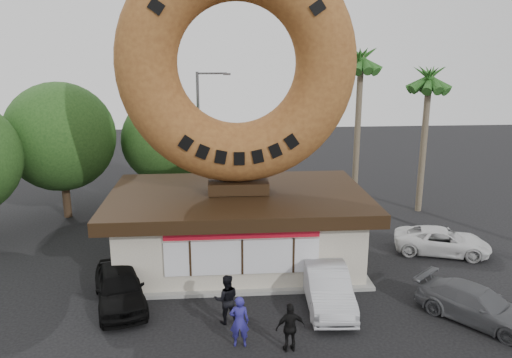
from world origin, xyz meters
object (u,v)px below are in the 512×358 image
at_px(person_center, 227,299).
at_px(car_white, 442,241).
at_px(street_lamp, 201,129).
at_px(person_right, 290,327).
at_px(car_silver, 327,287).
at_px(person_left, 239,321).
at_px(giant_donut, 237,64).
at_px(car_black, 120,287).
at_px(donut_shop, 239,225).
at_px(car_grey, 477,305).

bearing_deg(person_center, car_white, -154.48).
bearing_deg(car_white, street_lamp, 67.52).
bearing_deg(person_right, car_silver, -131.41).
relative_size(person_left, car_silver, 0.39).
bearing_deg(street_lamp, car_silver, -70.63).
bearing_deg(person_right, giant_donut, -88.29).
bearing_deg(car_black, person_right, -45.22).
relative_size(car_black, car_white, 0.99).
bearing_deg(car_black, car_white, -0.27).
bearing_deg(car_white, giant_donut, 109.35).
relative_size(donut_shop, car_silver, 2.53).
relative_size(street_lamp, car_silver, 1.81).
xyz_separation_m(person_left, car_grey, (8.43, 0.87, -0.26)).
height_order(giant_donut, person_right, giant_donut).
height_order(giant_donut, person_left, giant_donut).
bearing_deg(donut_shop, car_white, 1.37).
bearing_deg(person_left, car_silver, -142.28).
bearing_deg(car_white, donut_shop, 109.45).
height_order(giant_donut, car_grey, giant_donut).
relative_size(person_center, car_silver, 0.41).
height_order(street_lamp, person_center, street_lamp).
bearing_deg(person_right, person_center, -52.01).
bearing_deg(car_grey, person_center, 136.82).
distance_m(giant_donut, car_white, 12.58).
distance_m(street_lamp, person_left, 17.06).
relative_size(giant_donut, person_right, 6.02).
distance_m(donut_shop, street_lamp, 10.54).
distance_m(giant_donut, person_right, 10.67).
distance_m(giant_donut, person_center, 9.42).
relative_size(car_grey, car_white, 0.98).
height_order(person_right, car_white, person_right).
bearing_deg(car_white, car_silver, 142.22).
bearing_deg(person_center, person_left, 102.60).
distance_m(donut_shop, car_silver, 5.30).
distance_m(donut_shop, car_grey, 10.02).
height_order(street_lamp, person_left, street_lamp).
height_order(person_center, car_silver, person_center).
height_order(street_lamp, car_black, street_lamp).
bearing_deg(car_silver, street_lamp, 112.39).
xyz_separation_m(donut_shop, car_grey, (8.15, -5.72, -1.15)).
bearing_deg(person_left, car_black, -32.87).
relative_size(donut_shop, street_lamp, 1.40).
bearing_deg(giant_donut, car_silver, -53.12).
height_order(person_center, person_right, person_center).
distance_m(street_lamp, car_white, 15.54).
xyz_separation_m(giant_donut, car_black, (-4.64, -3.55, -8.02)).
bearing_deg(street_lamp, person_left, -84.59).
bearing_deg(person_center, car_black, -24.10).
distance_m(donut_shop, giant_donut, 6.99).
bearing_deg(giant_donut, car_white, 1.28).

